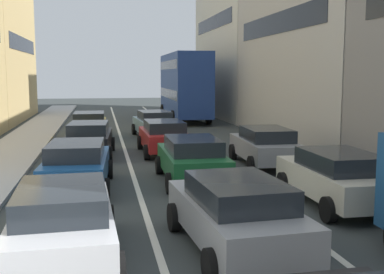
# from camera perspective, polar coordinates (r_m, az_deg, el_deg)

# --- Properties ---
(sidewalk_left) EXTENTS (2.60, 64.00, 0.14)m
(sidewalk_left) POSITION_cam_1_polar(r_m,az_deg,el_deg) (23.18, -20.38, -1.63)
(sidewalk_left) COLOR #A5A5A5
(sidewalk_left) RESTS_ON ground
(lane_stripe_left) EXTENTS (0.16, 60.00, 0.01)m
(lane_stripe_left) POSITION_cam_1_polar(r_m,az_deg,el_deg) (22.87, -7.93, -1.52)
(lane_stripe_left) COLOR silver
(lane_stripe_left) RESTS_ON ground
(lane_stripe_right) EXTENTS (0.16, 60.00, 0.01)m
(lane_stripe_right) POSITION_cam_1_polar(r_m,az_deg,el_deg) (23.28, 0.46, -1.29)
(lane_stripe_right) COLOR silver
(lane_stripe_right) RESTS_ON ground
(building_row_right) EXTENTS (7.20, 43.90, 14.27)m
(building_row_right) POSITION_cam_1_polar(r_m,az_deg,el_deg) (28.89, 15.72, 12.52)
(building_row_right) COLOR beige
(building_row_right) RESTS_ON ground
(sedan_centre_lane_second) EXTENTS (2.30, 4.41, 1.49)m
(sedan_centre_lane_second) POSITION_cam_1_polar(r_m,az_deg,el_deg) (9.80, 5.15, -8.83)
(sedan_centre_lane_second) COLOR gray
(sedan_centre_lane_second) RESTS_ON ground
(wagon_left_lane_second) EXTENTS (2.19, 4.36, 1.49)m
(wagon_left_lane_second) POSITION_cam_1_polar(r_m,az_deg,el_deg) (9.52, -14.99, -9.55)
(wagon_left_lane_second) COLOR silver
(wagon_left_lane_second) RESTS_ON ground
(hatchback_centre_lane_third) EXTENTS (2.09, 4.32, 1.49)m
(hatchback_centre_lane_third) POSITION_cam_1_polar(r_m,az_deg,el_deg) (15.81, 0.01, -2.54)
(hatchback_centre_lane_third) COLOR #19592D
(hatchback_centre_lane_third) RESTS_ON ground
(sedan_left_lane_third) EXTENTS (2.25, 4.39, 1.49)m
(sedan_left_lane_third) POSITION_cam_1_polar(r_m,az_deg,el_deg) (15.22, -13.43, -3.14)
(sedan_left_lane_third) COLOR #194C8C
(sedan_left_lane_third) RESTS_ON ground
(coupe_centre_lane_fourth) EXTENTS (2.12, 4.33, 1.49)m
(coupe_centre_lane_fourth) POSITION_cam_1_polar(r_m,az_deg,el_deg) (21.53, -3.34, 0.11)
(coupe_centre_lane_fourth) COLOR #A51E1E
(coupe_centre_lane_fourth) RESTS_ON ground
(sedan_left_lane_fourth) EXTENTS (2.28, 4.40, 1.49)m
(sedan_left_lane_fourth) POSITION_cam_1_polar(r_m,az_deg,el_deg) (21.24, -12.06, -0.14)
(sedan_left_lane_fourth) COLOR black
(sedan_left_lane_fourth) RESTS_ON ground
(sedan_centre_lane_fifth) EXTENTS (2.30, 4.41, 1.49)m
(sedan_centre_lane_fifth) POSITION_cam_1_polar(r_m,az_deg,el_deg) (27.20, -4.51, 1.63)
(sedan_centre_lane_fifth) COLOR #759EB7
(sedan_centre_lane_fifth) RESTS_ON ground
(sedan_left_lane_fifth) EXTENTS (2.07, 4.31, 1.49)m
(sedan_left_lane_fifth) POSITION_cam_1_polar(r_m,az_deg,el_deg) (26.89, -12.02, 1.43)
(sedan_left_lane_fifth) COLOR #B29319
(sedan_left_lane_fifth) RESTS_ON ground
(sedan_right_lane_behind_truck) EXTENTS (2.07, 4.30, 1.49)m
(sedan_right_lane_behind_truck) POSITION_cam_1_polar(r_m,az_deg,el_deg) (13.63, 16.73, -4.48)
(sedan_right_lane_behind_truck) COLOR beige
(sedan_right_lane_behind_truck) RESTS_ON ground
(wagon_right_lane_far) EXTENTS (2.19, 4.36, 1.49)m
(wagon_right_lane_far) POSITION_cam_1_polar(r_m,az_deg,el_deg) (18.91, 8.64, -0.98)
(wagon_right_lane_far) COLOR gray
(wagon_right_lane_far) RESTS_ON ground
(bus_mid_queue_primary) EXTENTS (2.92, 10.54, 5.06)m
(bus_mid_queue_primary) POSITION_cam_1_polar(r_m,az_deg,el_deg) (37.23, -0.91, 6.35)
(bus_mid_queue_primary) COLOR navy
(bus_mid_queue_primary) RESTS_ON ground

